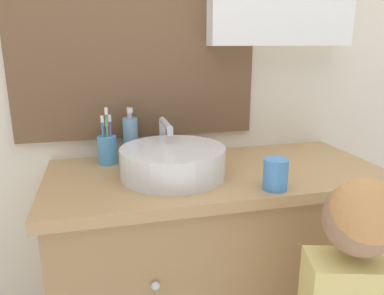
{
  "coord_description": "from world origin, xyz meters",
  "views": [
    {
      "loc": [
        -0.37,
        -0.79,
        1.24
      ],
      "look_at": [
        -0.1,
        0.29,
        0.93
      ],
      "focal_mm": 35.0,
      "sensor_mm": 36.0,
      "label": 1
    }
  ],
  "objects_px": {
    "toothbrush_holder": "(107,148)",
    "soap_dispenser": "(131,138)",
    "sink_basin": "(173,160)",
    "drinking_cup": "(275,174)"
  },
  "relations": [
    {
      "from": "toothbrush_holder",
      "to": "soap_dispenser",
      "type": "bearing_deg",
      "value": 15.44
    },
    {
      "from": "sink_basin",
      "to": "soap_dispenser",
      "type": "bearing_deg",
      "value": 120.36
    },
    {
      "from": "drinking_cup",
      "to": "toothbrush_holder",
      "type": "bearing_deg",
      "value": 142.06
    },
    {
      "from": "toothbrush_holder",
      "to": "soap_dispenser",
      "type": "xyz_separation_m",
      "value": [
        0.08,
        0.02,
        0.02
      ]
    },
    {
      "from": "sink_basin",
      "to": "drinking_cup",
      "type": "xyz_separation_m",
      "value": [
        0.27,
        -0.19,
        -0.0
      ]
    },
    {
      "from": "soap_dispenser",
      "to": "sink_basin",
      "type": "bearing_deg",
      "value": -59.64
    },
    {
      "from": "sink_basin",
      "to": "soap_dispenser",
      "type": "distance_m",
      "value": 0.23
    },
    {
      "from": "sink_basin",
      "to": "drinking_cup",
      "type": "distance_m",
      "value": 0.33
    },
    {
      "from": "soap_dispenser",
      "to": "drinking_cup",
      "type": "xyz_separation_m",
      "value": [
        0.38,
        -0.39,
        -0.04
      ]
    },
    {
      "from": "soap_dispenser",
      "to": "drinking_cup",
      "type": "bearing_deg",
      "value": -45.4
    }
  ]
}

